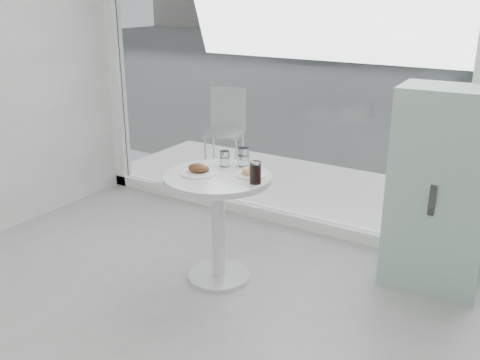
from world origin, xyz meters
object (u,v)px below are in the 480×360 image
Objects in this scene: plate_fritter at (199,170)px; water_tumbler_a at (225,159)px; water_tumbler_b at (243,158)px; patio_chair at (226,125)px; car_white at (362,34)px; plate_donut at (251,173)px; cola_glass at (255,173)px; mint_cabinet at (440,190)px; main_table at (218,205)px.

plate_fritter is 0.24m from water_tumbler_a.
water_tumbler_b is (0.16, 0.31, 0.03)m from plate_fritter.
water_tumbler_b is at bearing 35.00° from water_tumbler_a.
patio_chair is 2.06m from water_tumbler_b.
car_white is 13.33m from water_tumbler_b.
patio_chair reaches higher than water_tumbler_a.
plate_donut is at bearing -173.31° from car_white.
cola_glass is (0.10, -0.11, 0.05)m from plate_donut.
cola_glass is (0.41, 0.04, 0.04)m from plate_fritter.
mint_cabinet is 5.80× the size of plate_fritter.
water_tumbler_b is at bearing -173.73° from car_white.
car_white is at bearing 83.25° from patio_chair.
water_tumbler_a reaches higher than plate_donut.
plate_donut is (1.37, -1.79, 0.23)m from patio_chair.
cola_glass is at bearing -1.58° from main_table.
patio_chair is 2.23m from plate_fritter.
mint_cabinet is 1.45m from water_tumbler_a.
water_tumbler_a is (-0.06, 0.18, 0.27)m from main_table.
mint_cabinet is at bearing -44.69° from patio_chair.
patio_chair is at bearing -177.33° from car_white.
main_table is 0.85× the size of patio_chair.
patio_chair is 6.97× the size of water_tumbler_b.
plate_donut is 0.27m from water_tumbler_a.
main_table is 13.57m from car_white.
patio_chair is at bearing 121.86° from main_table.
mint_cabinet is 1.60m from plate_fritter.
plate_fritter is at bearing -117.22° from water_tumbler_b.
water_tumbler_b reaches higher than main_table.
mint_cabinet is 9.60× the size of cola_glass.
water_tumbler_a is 0.41m from cola_glass.
main_table is 0.38m from water_tumbler_b.
patio_chair is at bearing 127.73° from cola_glass.
main_table is 0.32m from plate_donut.
mint_cabinet is 0.33× the size of car_white.
main_table is at bearing -99.48° from water_tumbler_b.
plate_fritter is at bearing -156.27° from main_table.
main_table is 5.43× the size of cola_glass.
water_tumbler_b is at bearing -161.28° from mint_cabinet.
cola_glass is (0.25, -0.27, 0.01)m from water_tumbler_b.
plate_fritter is 1.82× the size of water_tumbler_b.
mint_cabinet is (1.27, 0.74, 0.13)m from main_table.
car_white is 20.46× the size of plate_donut.
water_tumbler_a is (3.61, -12.88, 0.12)m from car_white.
cola_glass is (3.97, -13.07, 0.14)m from car_white.
plate_donut is at bearing -152.26° from mint_cabinet.
cola_glass is (1.48, -1.91, 0.28)m from patio_chair.
car_white is at bearing 109.36° from mint_cabinet.
mint_cabinet is 12.50× the size of water_tumbler_a.
water_tumbler_b reaches higher than plate_fritter.
plate_donut is 1.56× the size of water_tumbler_b.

